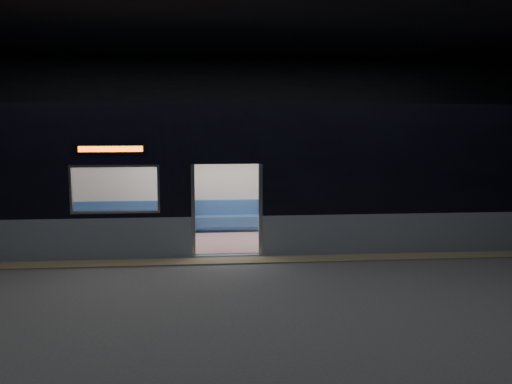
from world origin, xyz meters
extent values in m
cube|color=#47494C|center=(0.00, 0.00, -0.01)|extent=(24.00, 14.00, 0.01)
cube|color=black|center=(0.00, 0.00, 4.98)|extent=(24.00, 14.00, 0.04)
cube|color=black|center=(0.00, 6.98, 2.50)|extent=(24.00, 0.04, 5.00)
cube|color=black|center=(0.00, -6.98, 2.50)|extent=(24.00, 0.04, 5.00)
cube|color=#8C7F59|center=(0.00, 0.55, 0.01)|extent=(22.80, 0.50, 0.03)
cube|color=gray|center=(-4.85, 1.06, 0.45)|extent=(8.30, 0.12, 0.90)
cube|color=gray|center=(4.85, 1.06, 0.45)|extent=(8.30, 0.12, 0.90)
cube|color=black|center=(4.85, 1.06, 2.05)|extent=(8.30, 0.12, 2.30)
cube|color=black|center=(0.00, 1.06, 2.62)|extent=(1.40, 0.12, 1.15)
cube|color=#B7BABC|center=(-0.74, 1.06, 1.02)|extent=(0.08, 0.14, 2.05)
cube|color=#B7BABC|center=(0.74, 1.06, 1.02)|extent=(0.08, 0.14, 2.05)
cube|color=black|center=(-2.45, 0.98, 2.39)|extent=(1.50, 0.04, 0.18)
cube|color=#F45A06|center=(-2.45, 0.97, 2.39)|extent=(1.34, 0.03, 0.12)
cube|color=beige|center=(0.00, 3.94, 1.60)|extent=(18.00, 0.12, 3.20)
cube|color=black|center=(0.00, 2.50, 3.28)|extent=(18.00, 3.00, 0.15)
cube|color=gray|center=(0.00, 2.50, 0.02)|extent=(17.76, 2.76, 0.04)
cube|color=beige|center=(0.00, 2.50, 2.35)|extent=(17.76, 2.76, 0.10)
cube|color=#2D5684|center=(0.00, 3.62, 0.24)|extent=(11.00, 0.48, 0.41)
cube|color=#2D5684|center=(0.00, 3.81, 0.65)|extent=(11.00, 0.10, 0.40)
cube|color=#7A5960|center=(-3.30, 1.41, 0.24)|extent=(4.40, 0.48, 0.41)
cube|color=#7A5960|center=(3.30, 1.41, 0.24)|extent=(4.40, 0.48, 0.41)
cylinder|color=silver|center=(-0.95, 1.37, 1.17)|extent=(0.04, 0.04, 2.26)
cylinder|color=silver|center=(-0.95, 3.63, 1.17)|extent=(0.04, 0.04, 2.26)
cylinder|color=silver|center=(0.95, 1.37, 1.17)|extent=(0.04, 0.04, 2.26)
cylinder|color=silver|center=(0.95, 3.63, 1.17)|extent=(0.04, 0.04, 2.26)
cylinder|color=silver|center=(0.00, 3.58, 1.95)|extent=(11.00, 0.03, 0.03)
cube|color=black|center=(-1.11, 3.41, 0.52)|extent=(0.16, 0.43, 0.15)
cube|color=black|center=(-0.92, 3.41, 0.52)|extent=(0.16, 0.43, 0.15)
cylinder|color=black|center=(-1.11, 3.21, 0.26)|extent=(0.10, 0.10, 0.43)
cylinder|color=black|center=(-0.92, 3.21, 0.26)|extent=(0.10, 0.10, 0.43)
cube|color=pink|center=(-1.02, 3.59, 0.54)|extent=(0.37, 0.20, 0.18)
cylinder|color=pink|center=(-1.02, 3.62, 0.86)|extent=(0.36, 0.36, 0.48)
sphere|color=tan|center=(-1.02, 3.60, 1.20)|extent=(0.19, 0.19, 0.19)
sphere|color=black|center=(-1.02, 3.63, 1.24)|extent=(0.20, 0.20, 0.20)
cube|color=black|center=(-1.00, 3.34, 0.66)|extent=(0.29, 0.26, 0.12)
cube|color=white|center=(1.54, 3.85, 1.47)|extent=(0.99, 0.03, 0.64)
camera|label=1|loc=(-0.41, -10.69, 3.00)|focal=38.00mm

